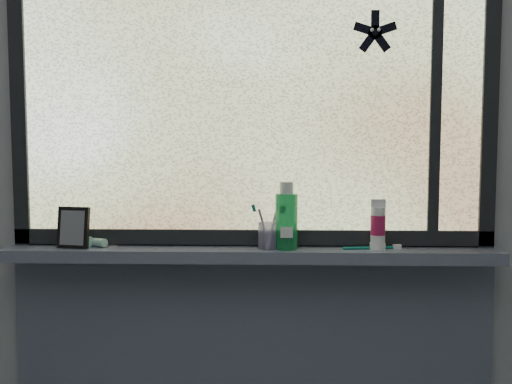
{
  "coord_description": "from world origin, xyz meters",
  "views": [
    {
      "loc": [
        0.08,
        -0.61,
        1.36
      ],
      "look_at": [
        0.02,
        1.05,
        1.22
      ],
      "focal_mm": 40.0,
      "sensor_mm": 36.0,
      "label": 1
    }
  ],
  "objects_px": {
    "mouthwash_bottle": "(286,216)",
    "cream_tube": "(378,223)",
    "toothbrush_cup": "(268,236)",
    "vanity_mirror": "(73,227)"
  },
  "relations": [
    {
      "from": "toothbrush_cup",
      "to": "cream_tube",
      "type": "xyz_separation_m",
      "value": [
        0.35,
        -0.01,
        0.04
      ]
    },
    {
      "from": "mouthwash_bottle",
      "to": "cream_tube",
      "type": "relative_size",
      "value": 1.55
    },
    {
      "from": "vanity_mirror",
      "to": "toothbrush_cup",
      "type": "bearing_deg",
      "value": 11.67
    },
    {
      "from": "toothbrush_cup",
      "to": "mouthwash_bottle",
      "type": "bearing_deg",
      "value": -6.71
    },
    {
      "from": "toothbrush_cup",
      "to": "mouthwash_bottle",
      "type": "relative_size",
      "value": 0.47
    },
    {
      "from": "toothbrush_cup",
      "to": "mouthwash_bottle",
      "type": "height_order",
      "value": "mouthwash_bottle"
    },
    {
      "from": "vanity_mirror",
      "to": "toothbrush_cup",
      "type": "distance_m",
      "value": 0.64
    },
    {
      "from": "toothbrush_cup",
      "to": "cream_tube",
      "type": "distance_m",
      "value": 0.36
    },
    {
      "from": "toothbrush_cup",
      "to": "vanity_mirror",
      "type": "bearing_deg",
      "value": -179.28
    },
    {
      "from": "toothbrush_cup",
      "to": "mouthwash_bottle",
      "type": "distance_m",
      "value": 0.09
    }
  ]
}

